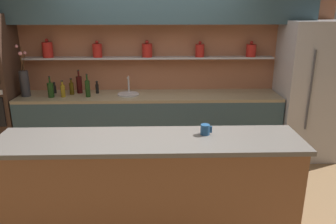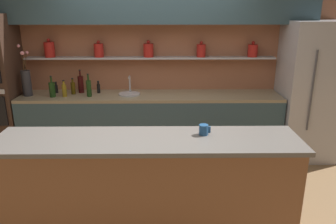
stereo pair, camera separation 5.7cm
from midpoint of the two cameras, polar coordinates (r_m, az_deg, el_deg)
ground_plane at (r=3.87m, az=-2.45°, el=-15.11°), size 12.00×12.00×0.00m
back_wall_unit at (r=4.81m, az=-2.17°, el=11.22°), size 5.20×0.44×2.60m
back_counter_unit at (r=4.78m, az=-2.63°, el=-2.29°), size 3.66×0.62×0.92m
island_counter at (r=3.07m, az=-2.93°, el=-13.43°), size 2.67×0.61×1.02m
refrigerator at (r=5.04m, az=23.80°, el=3.26°), size 0.79×0.73×1.93m
flower_vase at (r=4.93m, az=-23.13°, el=4.91°), size 0.12×0.16×0.71m
sink_fixture at (r=4.66m, az=-6.40°, el=3.33°), size 0.30×0.30×0.25m
bottle_oil_0 at (r=4.72m, az=-17.29°, el=3.66°), size 0.06×0.06×0.23m
bottle_wine_1 at (r=4.76m, az=-19.21°, el=3.76°), size 0.08×0.08×0.29m
bottle_sauce_2 at (r=4.80m, az=-11.68°, el=4.15°), size 0.05×0.05×0.18m
bottle_wine_3 at (r=4.87m, az=-14.63°, el=4.74°), size 0.08×0.08×0.33m
bottle_sauce_4 at (r=4.98m, az=-18.57°, el=3.96°), size 0.05×0.05×0.16m
bottle_wine_5 at (r=4.63m, az=-13.28°, el=4.11°), size 0.07×0.07×0.32m
bottle_oil_6 at (r=4.82m, az=-15.88°, el=4.08°), size 0.06×0.06×0.23m
coffee_mug at (r=2.92m, az=6.80°, el=-3.09°), size 0.10×0.08×0.09m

